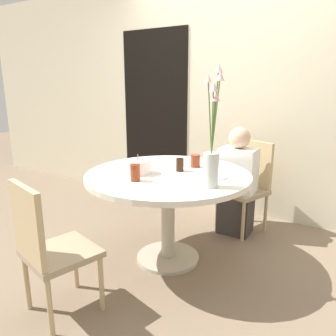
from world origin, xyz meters
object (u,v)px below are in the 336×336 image
chair_right_flank (248,182)px  person_guest (237,185)px  birthday_cake (138,167)px  drink_glass_0 (195,161)px  drink_glass_2 (180,165)px  side_plate (213,176)px  drink_glass_1 (135,173)px  chair_left_flank (48,245)px  flower_vase (212,150)px

chair_right_flank → person_guest: (-0.06, -0.15, -0.00)m
birthday_cake → drink_glass_0: 0.50m
birthday_cake → drink_glass_2: bearing=42.9°
side_plate → person_guest: (-0.05, 0.70, -0.26)m
drink_glass_0 → person_guest: size_ratio=0.10×
birthday_cake → drink_glass_0: birthday_cake is taller
drink_glass_1 → person_guest: person_guest is taller
side_plate → drink_glass_1: drink_glass_1 is taller
drink_glass_0 → side_plate: bearing=-38.8°
birthday_cake → drink_glass_2: size_ratio=1.94×
drink_glass_1 → person_guest: 1.20m
person_guest → chair_left_flank: bearing=-108.0°
birthday_cake → person_guest: bearing=61.6°
chair_right_flank → side_plate: bearing=-69.7°
side_plate → drink_glass_1: bearing=-138.7°
chair_left_flank → person_guest: bearing=-92.5°
chair_left_flank → drink_glass_2: size_ratio=8.50×
birthday_cake → side_plate: 0.58m
side_plate → drink_glass_2: 0.30m
side_plate → chair_left_flank: bearing=-120.5°
chair_right_flank → drink_glass_0: size_ratio=8.36×
side_plate → person_guest: 0.75m
flower_vase → drink_glass_1: bearing=-166.9°
flower_vase → drink_glass_2: bearing=144.5°
person_guest → drink_glass_1: bearing=-109.8°
birthday_cake → chair_right_flank: bearing=62.6°
flower_vase → side_plate: 0.38m
drink_glass_2 → flower_vase: bearing=-35.5°
birthday_cake → drink_glass_2: birthday_cake is taller
person_guest → chair_right_flank: bearing=69.0°
drink_glass_0 → drink_glass_1: size_ratio=0.88×
chair_right_flank → drink_glass_1: 1.35m
flower_vase → chair_right_flank: bearing=94.3°
chair_left_flank → person_guest: size_ratio=0.85×
flower_vase → drink_glass_1: size_ratio=6.64×
chair_right_flank → birthday_cake: bearing=-96.4°
chair_right_flank → drink_glass_1: chair_right_flank is taller
birthday_cake → drink_glass_1: (0.10, -0.17, 0.01)m
chair_right_flank → side_plate: (-0.01, -0.85, 0.26)m
side_plate → drink_glass_0: (-0.25, 0.20, 0.05)m
chair_left_flank → drink_glass_2: 1.15m
birthday_cake → flower_vase: bearing=-4.5°
drink_glass_0 → person_guest: (0.20, 0.50, -0.31)m
flower_vase → person_guest: size_ratio=0.76×
drink_glass_0 → drink_glass_2: bearing=-104.6°
drink_glass_0 → chair_left_flank: bearing=-106.4°
drink_glass_2 → drink_glass_0: bearing=75.4°
birthday_cake → flower_vase: (0.64, -0.05, 0.20)m
person_guest → drink_glass_2: bearing=-109.9°
side_plate → drink_glass_2: bearing=176.6°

